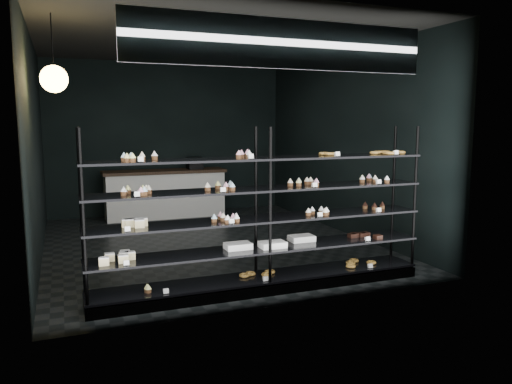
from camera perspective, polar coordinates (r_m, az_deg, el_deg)
room at (r=8.01m, az=-5.65°, el=5.39°), size 5.01×6.01×3.20m
display_shelf at (r=5.81m, az=0.58°, el=-5.24°), size 4.00×0.50×1.91m
signage at (r=5.30m, az=3.16°, el=16.55°), size 3.30×0.05×0.50m
pendant_lamp at (r=6.29m, az=-22.09°, el=11.89°), size 0.31×0.31×0.88m
service_counter at (r=10.49m, az=-10.29°, el=-0.11°), size 2.49×0.65×1.23m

